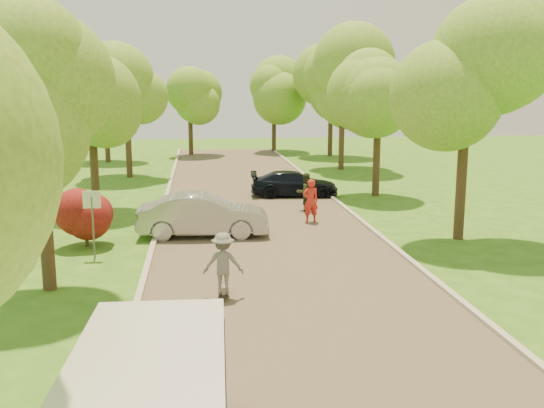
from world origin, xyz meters
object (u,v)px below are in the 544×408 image
silver_sedan (204,215)px  skateboarder (223,263)px  street_sign (92,210)px  dark_sedan (294,184)px  person_olive (305,192)px  person_striped (311,201)px  longboard (224,294)px

silver_sedan → skateboarder: size_ratio=2.93×
street_sign → dark_sedan: (8.10, 10.32, -0.93)m
street_sign → person_olive: street_sign is taller
dark_sedan → silver_sedan: bearing=154.0°
street_sign → person_striped: (7.80, 4.30, -0.68)m
street_sign → person_olive: bearing=39.3°
silver_sedan → person_olive: bearing=-45.1°
dark_sedan → person_olive: bearing=-177.3°
street_sign → person_striped: size_ratio=1.23×
longboard → person_striped: size_ratio=0.48×
person_olive → longboard: bearing=52.3°
dark_sedan → person_striped: 6.04m
skateboarder → person_olive: size_ratio=0.95×
street_sign → silver_sedan: size_ratio=0.46×
street_sign → skateboarder: size_ratio=1.34×
street_sign → person_striped: 8.93m
person_striped → person_olive: person_striped is taller
skateboarder → street_sign: bearing=-40.6°
skateboarder → person_striped: size_ratio=0.91×
silver_sedan → dark_sedan: (4.60, 7.80, -0.15)m
silver_sedan → longboard: bearing=-173.3°
street_sign → silver_sedan: bearing=35.8°
street_sign → person_olive: 10.34m
longboard → silver_sedan: bearing=-80.1°
silver_sedan → person_striped: (4.30, 1.77, 0.10)m
skateboarder → person_striped: (3.87, 8.50, -0.03)m
dark_sedan → skateboarder: skateboarder is taller
skateboarder → dark_sedan: bearing=-99.8°
longboard → dark_sedan: bearing=-99.8°
silver_sedan → person_striped: bearing=-64.5°
street_sign → longboard: bearing=-46.9°
dark_sedan → longboard: bearing=168.6°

